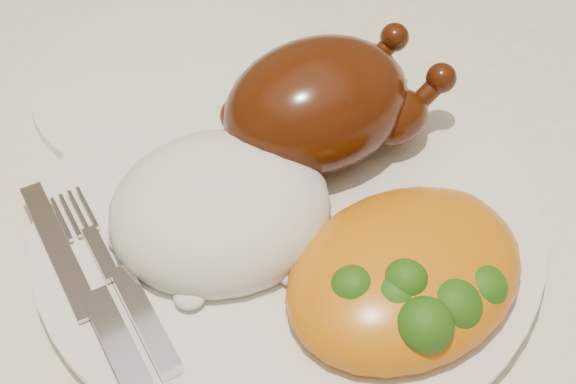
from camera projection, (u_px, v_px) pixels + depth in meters
dining_table at (131, 346)px, 0.56m from camera, size 1.60×0.90×0.76m
tablecloth at (114, 282)px, 0.50m from camera, size 1.73×1.03×0.18m
dinner_plate at (288, 222)px, 0.49m from camera, size 0.40×0.40×0.01m
side_plate at (177, 83)px, 0.58m from camera, size 0.23×0.23×0.01m
roast_chicken at (322, 103)px, 0.50m from camera, size 0.15×0.10×0.08m
rice_mound at (221, 210)px, 0.47m from camera, size 0.16×0.15×0.07m
mac_and_cheese at (411, 274)px, 0.44m from camera, size 0.15×0.12×0.05m
cutlery at (110, 301)px, 0.44m from camera, size 0.04×0.17×0.01m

